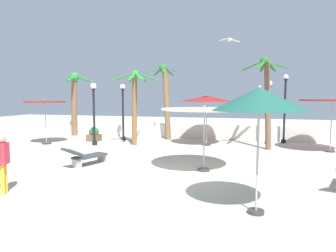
{
  "coord_description": "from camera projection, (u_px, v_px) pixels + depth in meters",
  "views": [
    {
      "loc": [
        3.42,
        -9.43,
        2.72
      ],
      "look_at": [
        0.0,
        3.32,
        1.4
      ],
      "focal_mm": 32.09,
      "sensor_mm": 36.0,
      "label": 1
    }
  ],
  "objects": [
    {
      "name": "patio_umbrella_3",
      "position": [
        45.0,
        105.0,
        16.88
      ],
      "size": [
        2.2,
        2.2,
        2.54
      ],
      "color": "#333338",
      "rests_on": "ground_plane"
    },
    {
      "name": "ground_plane",
      "position": [
        143.0,
        176.0,
        10.22
      ],
      "size": [
        56.0,
        56.0,
        0.0
      ],
      "primitive_type": "plane",
      "color": "beige"
    },
    {
      "name": "palm_tree_0",
      "position": [
        135.0,
        95.0,
        16.48
      ],
      "size": [
        2.89,
        2.88,
        4.13
      ],
      "color": "brown",
      "rests_on": "ground_plane"
    },
    {
      "name": "boundary_wall",
      "position": [
        193.0,
        131.0,
        19.29
      ],
      "size": [
        25.2,
        0.3,
        0.92
      ],
      "primitive_type": "cube",
      "color": "silver",
      "rests_on": "ground_plane"
    },
    {
      "name": "lamp_post_2",
      "position": [
        285.0,
        107.0,
        17.22
      ],
      "size": [
        0.29,
        0.29,
        3.94
      ],
      "color": "black",
      "rests_on": "ground_plane"
    },
    {
      "name": "palm_tree_3",
      "position": [
        74.0,
        96.0,
        20.55
      ],
      "size": [
        2.73,
        2.76,
        4.33
      ],
      "color": "brown",
      "rests_on": "ground_plane"
    },
    {
      "name": "patio_umbrella_4",
      "position": [
        207.0,
        99.0,
        16.4
      ],
      "size": [
        2.96,
        2.96,
        2.8
      ],
      "color": "#333338",
      "rests_on": "ground_plane"
    },
    {
      "name": "seagull_0",
      "position": [
        229.0,
        40.0,
        14.31
      ],
      "size": [
        1.02,
        0.87,
        0.2
      ],
      "color": "white"
    },
    {
      "name": "palm_tree_1",
      "position": [
        266.0,
        91.0,
        15.1
      ],
      "size": [
        2.37,
        2.37,
        4.69
      ],
      "color": "brown",
      "rests_on": "ground_plane"
    },
    {
      "name": "palm_tree_2",
      "position": [
        166.0,
        93.0,
        18.62
      ],
      "size": [
        2.43,
        2.7,
        4.7
      ],
      "color": "brown",
      "rests_on": "ground_plane"
    },
    {
      "name": "lamp_post_1",
      "position": [
        268.0,
        107.0,
        16.97
      ],
      "size": [
        0.34,
        0.34,
        3.6
      ],
      "color": "black",
      "rests_on": "ground_plane"
    },
    {
      "name": "planter",
      "position": [
        94.0,
        135.0,
        18.19
      ],
      "size": [
        0.7,
        0.7,
        0.85
      ],
      "color": "brown",
      "rests_on": "ground_plane"
    },
    {
      "name": "lounge_chair_0",
      "position": [
        85.0,
        156.0,
        11.71
      ],
      "size": [
        1.13,
        1.93,
        0.82
      ],
      "color": "#B7B7BC",
      "rests_on": "ground_plane"
    },
    {
      "name": "lamp_post_0",
      "position": [
        94.0,
        108.0,
        16.51
      ],
      "size": [
        0.34,
        0.34,
        3.43
      ],
      "color": "black",
      "rests_on": "ground_plane"
    },
    {
      "name": "lamp_post_3",
      "position": [
        123.0,
        109.0,
        18.42
      ],
      "size": [
        0.31,
        0.31,
        3.45
      ],
      "color": "black",
      "rests_on": "ground_plane"
    },
    {
      "name": "patio_umbrella_0",
      "position": [
        259.0,
        100.0,
        6.73
      ],
      "size": [
        2.12,
        2.12,
        2.96
      ],
      "color": "#333338",
      "rests_on": "ground_plane"
    },
    {
      "name": "guest_0",
      "position": [
        3.0,
        158.0,
        8.31
      ],
      "size": [
        0.35,
        0.53,
        1.66
      ],
      "color": "gold",
      "rests_on": "ground_plane"
    },
    {
      "name": "patio_umbrella_2",
      "position": [
        204.0,
        111.0,
        10.73
      ],
      "size": [
        3.09,
        3.09,
        2.4
      ],
      "color": "#333338",
      "rests_on": "ground_plane"
    },
    {
      "name": "patio_umbrella_1",
      "position": [
        332.0,
        102.0,
        14.45
      ],
      "size": [
        3.0,
        3.0,
        2.65
      ],
      "color": "#333338",
      "rests_on": "ground_plane"
    }
  ]
}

